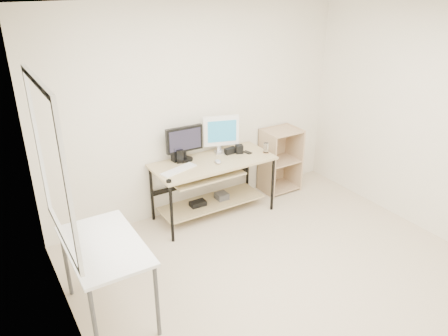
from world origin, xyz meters
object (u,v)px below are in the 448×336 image
Objects in this scene: shelf_unit at (279,159)px; black_monitor at (184,141)px; desk at (211,177)px; side_table at (105,252)px; white_imac at (221,132)px; audio_controller at (180,157)px.

shelf_unit is 1.53m from black_monitor.
side_table is at bearing -147.35° from desk.
side_table is 2.29m from white_imac.
audio_controller is (-0.09, -0.05, -0.16)m from black_monitor.
side_table is 6.05× the size of audio_controller.
side_table is 1.11× the size of shelf_unit.
desk is 0.57m from white_imac.
side_table is at bearing -136.57° from black_monitor.
white_imac is at bearing 179.63° from shelf_unit.
audio_controller reaches higher than desk.
black_monitor reaches higher than audio_controller.
white_imac is at bearing 34.53° from desk.
audio_controller is at bearing 42.58° from side_table.
shelf_unit is at bearing 23.33° from side_table.
shelf_unit is 1.86× the size of white_imac.
black_monitor is at bearing -165.67° from white_imac.
white_imac is (0.50, -0.03, 0.04)m from black_monitor.
white_imac reaches higher than audio_controller.
side_table is at bearing -156.67° from shelf_unit.
black_monitor is (1.40, 1.25, 0.32)m from side_table.
desk is 0.48m from audio_controller.
shelf_unit reaches higher than side_table.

